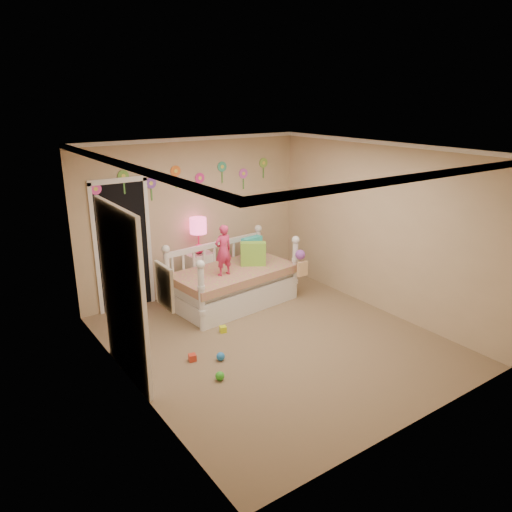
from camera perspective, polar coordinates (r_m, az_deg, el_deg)
floor at (r=6.88m, az=2.20°, el=-9.79°), size 4.00×4.50×0.01m
ceiling at (r=6.11m, az=2.50°, el=12.29°), size 4.00×4.50×0.01m
back_wall at (r=8.21m, az=-7.18°, el=4.50°), size 4.00×0.01×2.60m
left_wall at (r=5.47m, az=-14.67°, el=-3.06°), size 0.01×4.50×2.60m
right_wall at (r=7.70m, az=14.33°, el=3.14°), size 0.01×4.50×2.60m
crown_molding at (r=6.11m, az=2.49°, el=12.01°), size 4.00×4.50×0.06m
daybed at (r=7.83m, az=-2.68°, el=-1.92°), size 2.06×1.25×1.07m
pillow_turquoise at (r=8.24m, az=-0.50°, el=0.94°), size 0.39×0.18×0.37m
pillow_lime at (r=7.92m, az=-0.33°, el=0.26°), size 0.42×0.34×0.38m
child at (r=7.44m, az=-3.82°, el=0.68°), size 0.30×0.20×0.79m
nightstand at (r=8.32m, az=-6.53°, el=-2.07°), size 0.44×0.34×0.72m
table_lamp at (r=8.09m, az=-6.72°, el=3.01°), size 0.28×0.28×0.61m
closet_doorway at (r=7.79m, az=-15.20°, el=1.22°), size 0.90×0.04×2.07m
flower_decals at (r=8.03m, az=-7.89°, el=8.83°), size 3.40×0.02×0.50m
mirror_closet at (r=5.84m, az=-15.15°, el=-4.37°), size 0.07×1.30×2.10m
wall_picture at (r=4.61m, az=-10.59°, el=-3.49°), size 0.05×0.34×0.42m
hanging_bag at (r=7.90m, az=5.23°, el=-0.92°), size 0.20×0.16×0.36m
toy_scatter at (r=6.47m, az=-3.55°, el=-11.21°), size 0.94×1.38×0.11m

